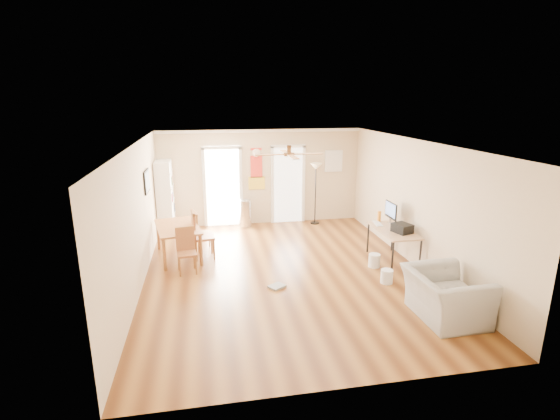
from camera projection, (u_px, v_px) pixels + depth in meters
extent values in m
plane|color=brown|center=(285.00, 273.00, 8.31)|extent=(7.00, 7.00, 0.00)
cube|color=red|center=(256.00, 169.00, 11.19)|extent=(0.46, 0.03, 1.10)
cube|color=white|center=(334.00, 161.00, 11.51)|extent=(0.50, 0.04, 0.60)
cube|color=black|center=(147.00, 181.00, 8.72)|extent=(0.04, 0.66, 0.48)
cylinder|color=silver|center=(245.00, 213.00, 11.21)|extent=(0.37, 0.37, 0.74)
cube|color=silver|center=(378.00, 223.00, 9.10)|extent=(0.20, 0.44, 0.02)
cube|color=black|center=(402.00, 228.00, 8.49)|extent=(0.41, 0.44, 0.19)
cylinder|color=orange|center=(379.00, 216.00, 9.24)|extent=(0.09, 0.09, 0.24)
cylinder|color=silver|center=(374.00, 260.00, 8.57)|extent=(0.24, 0.24, 0.28)
cylinder|color=white|center=(387.00, 276.00, 7.82)|extent=(0.29, 0.29, 0.27)
cube|color=gray|center=(277.00, 286.00, 7.66)|extent=(0.36, 0.34, 0.04)
imported|color=#A1A09C|center=(445.00, 296.00, 6.51)|extent=(1.06, 1.21, 0.77)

